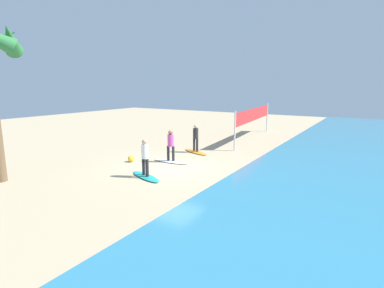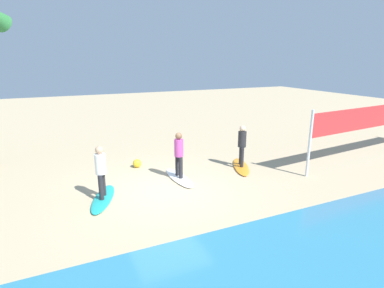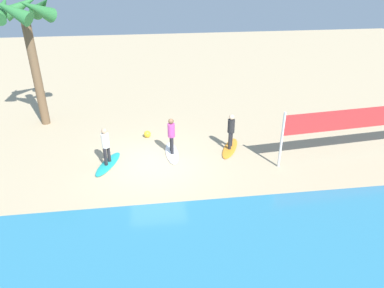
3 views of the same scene
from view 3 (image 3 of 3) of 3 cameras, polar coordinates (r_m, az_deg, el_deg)
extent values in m
plane|color=tan|center=(15.63, -5.77, -3.01)|extent=(60.00, 60.00, 0.00)
ellipsoid|color=orange|center=(16.73, 6.07, -0.66)|extent=(1.39, 2.14, 0.09)
cylinder|color=#232328|center=(16.39, 6.03, 0.43)|extent=(0.14, 0.14, 0.78)
cylinder|color=#232328|center=(16.67, 6.25, 0.91)|extent=(0.14, 0.14, 0.78)
cylinder|color=#262628|center=(16.23, 6.27, 2.87)|extent=(0.32, 0.32, 0.62)
sphere|color=beige|center=(16.06, 6.34, 4.27)|extent=(0.24, 0.24, 0.24)
ellipsoid|color=white|center=(16.27, -3.22, -1.41)|extent=(0.62, 2.12, 0.09)
cylinder|color=#232328|center=(15.92, -3.20, -0.31)|extent=(0.14, 0.14, 0.78)
cylinder|color=#232328|center=(16.21, -3.32, 0.21)|extent=(0.14, 0.14, 0.78)
cylinder|color=#B74293|center=(15.75, -3.33, 2.21)|extent=(0.32, 0.32, 0.62)
sphere|color=brown|center=(15.58, -3.37, 3.64)|extent=(0.24, 0.24, 0.24)
ellipsoid|color=teal|center=(15.80, -13.22, -3.11)|extent=(1.28, 2.16, 0.09)
cylinder|color=#232328|center=(15.47, -13.64, -2.01)|extent=(0.14, 0.14, 0.78)
cylinder|color=#232328|center=(15.72, -13.14, -1.45)|extent=(0.14, 0.14, 0.78)
cylinder|color=white|center=(15.27, -13.66, 0.57)|extent=(0.32, 0.32, 0.62)
sphere|color=tan|center=(15.09, -13.84, 2.02)|extent=(0.24, 0.24, 0.24)
cylinder|color=silver|center=(15.14, 14.09, 0.57)|extent=(0.10, 0.10, 2.50)
cube|color=red|center=(17.33, 27.83, 3.95)|extent=(8.96, 0.89, 0.90)
cylinder|color=brown|center=(19.95, -23.62, 10.44)|extent=(0.44, 0.44, 5.62)
cone|color=#2D7538|center=(19.67, -28.00, 18.61)|extent=(0.70, 1.93, 1.40)
cone|color=#2D7538|center=(18.67, -26.95, 18.50)|extent=(2.05, 1.26, 1.40)
cone|color=#2D7538|center=(18.70, -23.59, 19.15)|extent=(1.70, 1.97, 1.40)
cone|color=#2D7538|center=(19.71, -22.84, 19.61)|extent=(1.70, 1.97, 1.40)
cone|color=#2D7538|center=(20.29, -25.51, 19.29)|extent=(2.05, 1.26, 1.40)
sphere|color=yellow|center=(17.83, -7.13, 1.58)|extent=(0.34, 0.34, 0.34)
camera|label=1|loc=(13.35, -68.42, -7.82)|focal=28.26mm
camera|label=2|loc=(6.47, -34.02, -12.46)|focal=29.02mm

